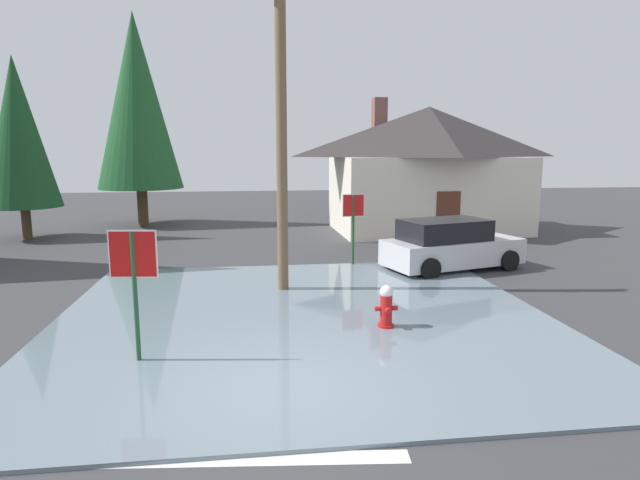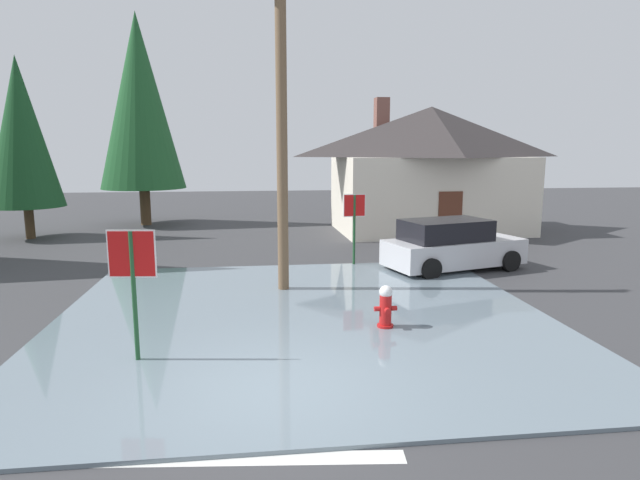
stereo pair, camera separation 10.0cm
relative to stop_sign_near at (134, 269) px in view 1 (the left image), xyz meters
The scene contains 11 objects.
ground_plane 3.27m from the stop_sign_near, 31.42° to the right, with size 80.00×80.00×0.10m, color #38383A.
flood_puddle 4.12m from the stop_sign_near, 33.94° to the left, with size 10.77×10.57×0.07m, color slate.
lane_stop_bar 4.08m from the stop_sign_near, 59.94° to the right, with size 4.01×0.30×0.01m, color silver.
stop_sign_near is the anchor object (origin of this frame).
fire_hydrant 5.03m from the stop_sign_near, 14.00° to the left, with size 0.48×0.41×0.95m.
utility_pole 5.94m from the stop_sign_near, 58.11° to the left, with size 1.60×0.28×8.39m.
stop_sign_far 8.96m from the stop_sign_near, 54.48° to the left, with size 0.71×0.09×2.30m.
house 17.35m from the stop_sign_near, 55.07° to the left, with size 8.88×5.72×5.97m.
parked_car 10.37m from the stop_sign_near, 38.39° to the left, with size 4.61×2.90×1.57m.
pine_tree_tall_left 16.15m from the stop_sign_near, 117.06° to the left, with size 2.96×2.96×7.39m.
pine_tree_short_left 18.59m from the stop_sign_near, 100.34° to the left, with size 4.01×4.01×10.02m.
Camera 1 is at (-0.36, -7.78, 3.72)m, focal length 30.10 mm.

